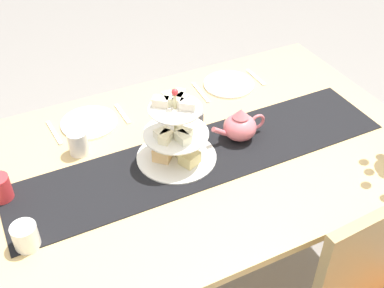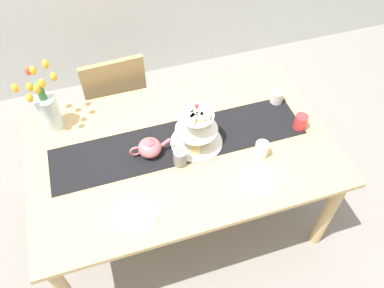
{
  "view_description": "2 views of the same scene",
  "coord_description": "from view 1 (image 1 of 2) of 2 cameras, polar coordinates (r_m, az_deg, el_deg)",
  "views": [
    {
      "loc": [
        0.65,
        1.26,
        1.94
      ],
      "look_at": [
        0.06,
        0.07,
        0.84
      ],
      "focal_mm": 45.51,
      "sensor_mm": 36.0,
      "label": 1
    },
    {
      "loc": [
        -0.37,
        -1.35,
        2.43
      ],
      "look_at": [
        0.05,
        -0.03,
        0.77
      ],
      "focal_mm": 35.85,
      "sensor_mm": 36.0,
      "label": 2
    }
  ],
  "objects": [
    {
      "name": "cream_jug",
      "position": [
        1.59,
        -18.93,
        -10.19
      ],
      "size": [
        0.08,
        0.08,
        0.08
      ],
      "primitive_type": "cylinder",
      "color": "white",
      "rests_on": "dining_table"
    },
    {
      "name": "teapot",
      "position": [
        1.9,
        5.67,
        2.11
      ],
      "size": [
        0.24,
        0.13,
        0.14
      ],
      "color": "#D66B75",
      "rests_on": "table_runner"
    },
    {
      "name": "knife_right",
      "position": [
        2.02,
        -15.86,
        1.29
      ],
      "size": [
        0.03,
        0.17,
        0.01
      ],
      "primitive_type": "cube",
      "rotation": [
        0.0,
        0.0,
        0.07
      ],
      "color": "silver",
      "rests_on": "dining_table"
    },
    {
      "name": "dinner_plate_right",
      "position": [
        2.04,
        -11.97,
        2.47
      ],
      "size": [
        0.23,
        0.23,
        0.01
      ],
      "primitive_type": "cylinder",
      "color": "white",
      "rests_on": "dining_table"
    },
    {
      "name": "fork_left",
      "position": [
        2.31,
        7.48,
        7.76
      ],
      "size": [
        0.02,
        0.15,
        0.01
      ],
      "primitive_type": "cube",
      "rotation": [
        0.0,
        0.0,
        0.01
      ],
      "color": "silver",
      "rests_on": "dining_table"
    },
    {
      "name": "knife_left",
      "position": [
        2.18,
        1.02,
        6.07
      ],
      "size": [
        0.02,
        0.17,
        0.01
      ],
      "primitive_type": "cube",
      "rotation": [
        0.0,
        0.0,
        -0.05
      ],
      "color": "silver",
      "rests_on": "dining_table"
    },
    {
      "name": "dining_table",
      "position": [
        1.92,
        0.71,
        -2.84
      ],
      "size": [
        1.73,
        1.09,
        0.74
      ],
      "color": "tan",
      "rests_on": "ground_plane"
    },
    {
      "name": "dinner_plate_left",
      "position": [
        2.24,
        4.34,
        6.99
      ],
      "size": [
        0.23,
        0.23,
        0.01
      ],
      "primitive_type": "cylinder",
      "color": "white",
      "rests_on": "dining_table"
    },
    {
      "name": "fork_right",
      "position": [
        2.07,
        -8.15,
        3.52
      ],
      "size": [
        0.02,
        0.15,
        0.01
      ],
      "primitive_type": "cube",
      "rotation": [
        0.0,
        0.0,
        0.03
      ],
      "color": "silver",
      "rests_on": "dining_table"
    },
    {
      "name": "mug_orange",
      "position": [
        1.77,
        -21.58,
        -4.85
      ],
      "size": [
        0.08,
        0.08,
        0.09
      ],
      "primitive_type": "cylinder",
      "color": "red",
      "rests_on": "dining_table"
    },
    {
      "name": "mug_grey",
      "position": [
        1.92,
        0.23,
        2.64
      ],
      "size": [
        0.08,
        0.08,
        0.09
      ],
      "primitive_type": "cylinder",
      "color": "slate",
      "rests_on": "table_runner"
    },
    {
      "name": "tiered_cake_stand",
      "position": [
        1.76,
        -1.93,
        0.89
      ],
      "size": [
        0.3,
        0.3,
        0.3
      ],
      "color": "beige",
      "rests_on": "table_runner"
    },
    {
      "name": "ground_plane",
      "position": [
        2.4,
        0.59,
        -14.4
      ],
      "size": [
        8.0,
        8.0,
        0.0
      ],
      "primitive_type": "plane",
      "color": "gray"
    },
    {
      "name": "mug_white_text",
      "position": [
        1.88,
        -13.2,
        0.18
      ],
      "size": [
        0.08,
        0.08,
        0.09
      ],
      "primitive_type": "cylinder",
      "color": "white",
      "rests_on": "dining_table"
    },
    {
      "name": "table_runner",
      "position": [
        1.84,
        1.22,
        -1.42
      ],
      "size": [
        1.47,
        0.33,
        0.0
      ],
      "primitive_type": "cube",
      "color": "black",
      "rests_on": "dining_table"
    }
  ]
}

